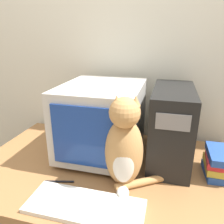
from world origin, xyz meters
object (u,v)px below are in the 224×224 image
at_px(crt_monitor, 102,119).
at_px(cat, 124,147).
at_px(keyboard, 84,206).
at_px(computer_tower, 171,126).
at_px(pen, 59,181).
at_px(book_stack, 220,163).

relative_size(crt_monitor, cat, 1.15).
bearing_deg(crt_monitor, keyboard, -82.64).
bearing_deg(crt_monitor, computer_tower, 4.35).
bearing_deg(pen, crt_monitor, 69.66).
xyz_separation_m(keyboard, book_stack, (0.54, 0.36, 0.05)).
distance_m(computer_tower, keyboard, 0.57).
bearing_deg(book_stack, computer_tower, 159.20).
relative_size(crt_monitor, book_stack, 2.52).
bearing_deg(cat, book_stack, 13.11).
height_order(crt_monitor, computer_tower, crt_monitor).
bearing_deg(crt_monitor, pen, -110.34).
xyz_separation_m(computer_tower, cat, (-0.19, -0.27, -0.01)).
xyz_separation_m(crt_monitor, keyboard, (0.05, -0.42, -0.19)).
distance_m(book_stack, pen, 0.75).
bearing_deg(crt_monitor, book_stack, -5.90).
xyz_separation_m(crt_monitor, book_stack, (0.59, -0.06, -0.14)).
distance_m(computer_tower, pen, 0.61).
xyz_separation_m(book_stack, pen, (-0.71, -0.24, -0.06)).
relative_size(computer_tower, pen, 3.33).
distance_m(computer_tower, cat, 0.33).
xyz_separation_m(cat, book_stack, (0.42, 0.18, -0.12)).
bearing_deg(book_stack, cat, -156.59).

